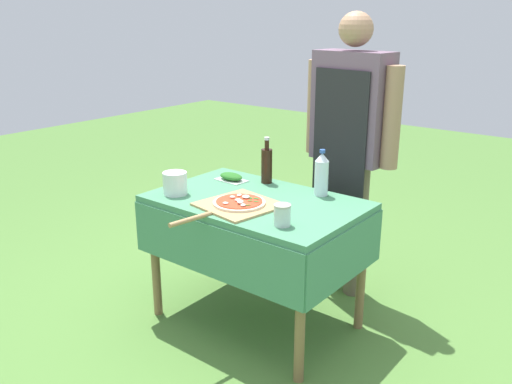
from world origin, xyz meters
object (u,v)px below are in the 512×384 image
at_px(pizza_on_peel, 237,204).
at_px(oil_bottle, 267,165).
at_px(water_bottle, 322,174).
at_px(prep_table, 256,218).
at_px(herb_container, 231,177).
at_px(mixing_tub, 175,183).
at_px(sauce_jar, 282,216).
at_px(person_cook, 350,135).

distance_m(pizza_on_peel, oil_bottle, 0.46).
bearing_deg(oil_bottle, water_bottle, 0.08).
relative_size(prep_table, water_bottle, 4.43).
bearing_deg(herb_container, mixing_tub, -101.19).
height_order(oil_bottle, herb_container, oil_bottle).
relative_size(prep_table, sauce_jar, 10.96).
height_order(prep_table, water_bottle, water_bottle).
distance_m(person_cook, sauce_jar, 0.90).
height_order(pizza_on_peel, herb_container, same).
bearing_deg(sauce_jar, water_bottle, 101.02).
bearing_deg(pizza_on_peel, mixing_tub, -163.17).
bearing_deg(person_cook, water_bottle, 103.13).
xyz_separation_m(prep_table, mixing_tub, (-0.40, -0.20, 0.17)).
height_order(prep_table, sauce_jar, sauce_jar).
bearing_deg(person_cook, pizza_on_peel, 83.02).
bearing_deg(pizza_on_peel, oil_bottle, 116.87).
bearing_deg(herb_container, prep_table, -28.20).
bearing_deg(prep_table, person_cook, 73.44).
bearing_deg(person_cook, sauce_jar, 105.77).
bearing_deg(herb_container, oil_bottle, 27.85).
relative_size(mixing_tub, sauce_jar, 1.28).
bearing_deg(pizza_on_peel, herb_container, 143.90).
height_order(person_cook, herb_container, person_cook).
bearing_deg(sauce_jar, person_cook, 99.06).
distance_m(person_cook, pizza_on_peel, 0.86).
relative_size(person_cook, mixing_tub, 12.80).
distance_m(herb_container, sauce_jar, 0.76).
xyz_separation_m(pizza_on_peel, herb_container, (-0.32, 0.33, 0.01)).
xyz_separation_m(water_bottle, herb_container, (-0.56, -0.10, -0.10)).
height_order(prep_table, mixing_tub, mixing_tub).
distance_m(oil_bottle, mixing_tub, 0.55).
distance_m(water_bottle, sauce_jar, 0.51).
xyz_separation_m(person_cook, pizza_on_peel, (-0.19, -0.80, -0.25)).
bearing_deg(herb_container, pizza_on_peel, -45.44).
bearing_deg(pizza_on_peel, prep_table, 98.35).
xyz_separation_m(prep_table, sauce_jar, (0.33, -0.22, 0.15)).
height_order(pizza_on_peel, sauce_jar, sauce_jar).
xyz_separation_m(herb_container, mixing_tub, (-0.07, -0.38, 0.04)).
xyz_separation_m(prep_table, oil_bottle, (-0.14, 0.27, 0.21)).
relative_size(water_bottle, herb_container, 1.32).
bearing_deg(oil_bottle, prep_table, -63.32).
bearing_deg(herb_container, person_cook, 42.30).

